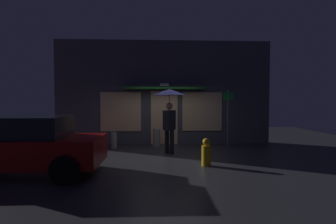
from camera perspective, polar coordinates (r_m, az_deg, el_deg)
ground_plane at (r=9.47m, az=-0.23°, el=-8.68°), size 18.00×18.00×0.00m
building_facade at (r=11.63m, az=-0.82°, el=3.89°), size 8.85×1.00×4.27m
person_with_umbrella at (r=9.46m, az=0.27°, el=1.92°), size 1.14×1.14×2.20m
parked_car at (r=7.74m, az=-27.80°, el=-5.99°), size 3.91×1.94×1.44m
street_sign_post at (r=11.09m, az=12.16°, el=-0.50°), size 0.40×0.07×2.22m
sidewalk_bollard at (r=11.05m, az=-2.34°, el=-5.24°), size 0.29×0.29×0.69m
sidewalk_bollard_2 at (r=10.90m, az=-11.00°, el=-5.65°), size 0.22×0.22×0.60m
fire_hydrant at (r=7.91m, az=7.81°, el=-8.31°), size 0.26×0.26×0.78m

